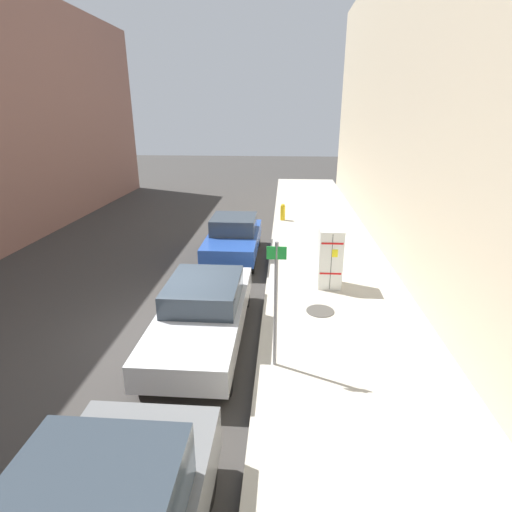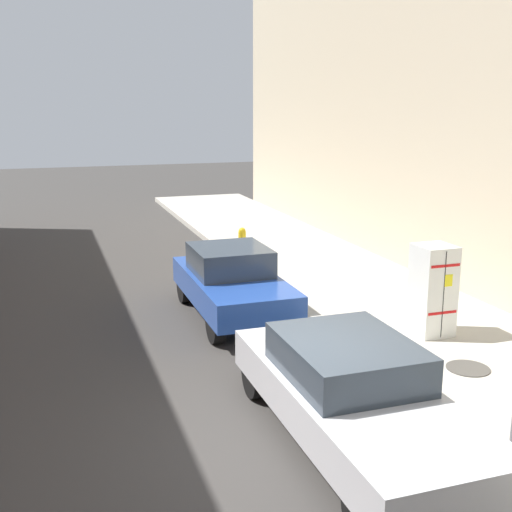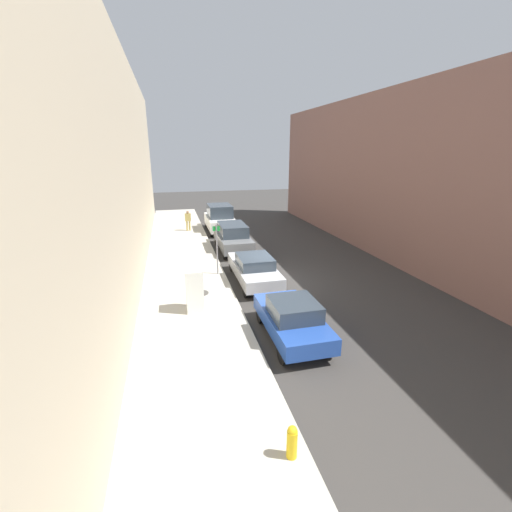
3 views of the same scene
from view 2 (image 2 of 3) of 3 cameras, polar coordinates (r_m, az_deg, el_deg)
ground_plane at (r=8.77m, az=2.48°, el=-16.54°), size 80.00×80.00×0.00m
discarded_refrigerator at (r=12.28m, az=15.42°, el=-2.92°), size 0.66×0.70×1.69m
manhole_cover at (r=11.10m, az=18.33°, el=-9.45°), size 0.70×0.70×0.02m
fire_hydrant at (r=18.26m, az=-1.24°, el=1.40°), size 0.22×0.22×0.76m
parked_hatchback_blue at (r=13.38m, az=-2.15°, el=-2.30°), size 1.73×3.90×1.46m
parked_sedan_silver at (r=8.59m, az=8.54°, el=-11.94°), size 1.79×4.69×1.38m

